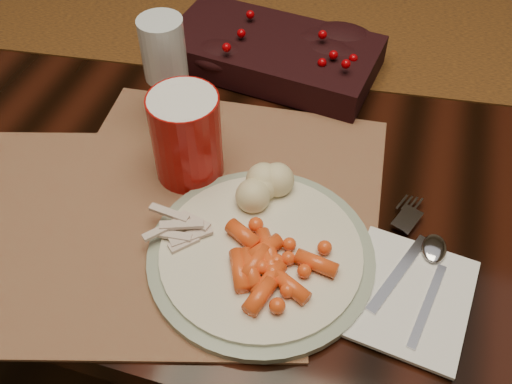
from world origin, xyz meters
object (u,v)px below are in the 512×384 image
(mashed_potatoes, at_px, (269,184))
(napkin, at_px, (408,296))
(wine_glass, at_px, (167,74))
(dining_table, at_px, (310,242))
(turkey_shreds, at_px, (178,228))
(centerpiece, at_px, (272,49))
(red_cup, at_px, (187,137))
(placemat_main, at_px, (228,176))
(dinner_plate, at_px, (261,254))
(baby_carrots, at_px, (271,269))

(mashed_potatoes, xyz_separation_m, napkin, (0.19, -0.09, -0.04))
(wine_glass, bearing_deg, dining_table, 29.54)
(wine_glass, bearing_deg, turkey_shreds, -65.62)
(centerpiece, relative_size, red_cup, 2.67)
(turkey_shreds, height_order, red_cup, red_cup)
(turkey_shreds, bearing_deg, wine_glass, 114.38)
(mashed_potatoes, xyz_separation_m, red_cup, (-0.12, 0.03, 0.02))
(red_cup, distance_m, wine_glass, 0.11)
(placemat_main, distance_m, mashed_potatoes, 0.09)
(centerpiece, bearing_deg, napkin, -54.91)
(dining_table, xyz_separation_m, napkin, (0.16, -0.33, 0.38))
(mashed_potatoes, bearing_deg, napkin, -25.06)
(dinner_plate, xyz_separation_m, red_cup, (-0.13, 0.11, 0.05))
(baby_carrots, relative_size, wine_glass, 0.68)
(turkey_shreds, relative_size, napkin, 0.50)
(dinner_plate, distance_m, red_cup, 0.18)
(dining_table, height_order, placemat_main, placemat_main)
(dining_table, bearing_deg, turkey_shreds, -109.41)
(centerpiece, bearing_deg, dinner_plate, -76.26)
(dinner_plate, distance_m, wine_glass, 0.29)
(dining_table, relative_size, centerpiece, 5.42)
(turkey_shreds, height_order, napkin, turkey_shreds)
(napkin, xyz_separation_m, wine_glass, (-0.37, 0.21, 0.08))
(centerpiece, relative_size, mashed_potatoes, 3.85)
(placemat_main, relative_size, napkin, 2.64)
(centerpiece, bearing_deg, turkey_shreds, -91.64)
(napkin, bearing_deg, mashed_potatoes, 162.25)
(dinner_plate, height_order, red_cup, red_cup)
(placemat_main, height_order, mashed_potatoes, mashed_potatoes)
(mashed_potatoes, bearing_deg, red_cup, 166.94)
(dining_table, relative_size, mashed_potatoes, 20.86)
(centerpiece, distance_m, turkey_shreds, 0.38)
(mashed_potatoes, relative_size, red_cup, 0.69)
(red_cup, bearing_deg, placemat_main, 7.74)
(baby_carrots, height_order, wine_glass, wine_glass)
(centerpiece, xyz_separation_m, mashed_potatoes, (0.08, -0.29, 0.01))
(placemat_main, bearing_deg, centerpiece, 87.15)
(wine_glass, bearing_deg, red_cup, -55.48)
(dinner_plate, bearing_deg, red_cup, 139.98)
(placemat_main, bearing_deg, napkin, -30.58)
(centerpiece, height_order, napkin, centerpiece)
(dinner_plate, xyz_separation_m, turkey_shreds, (-0.10, -0.00, 0.02))
(napkin, distance_m, red_cup, 0.33)
(dining_table, height_order, dinner_plate, dinner_plate)
(dining_table, xyz_separation_m, dinner_plate, (-0.01, -0.32, 0.39))
(dining_table, bearing_deg, centerpiece, 153.88)
(dining_table, relative_size, napkin, 11.56)
(placemat_main, xyz_separation_m, red_cup, (-0.05, -0.01, 0.06))
(red_cup, relative_size, wine_glass, 0.74)
(placemat_main, xyz_separation_m, baby_carrots, (0.10, -0.15, 0.03))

